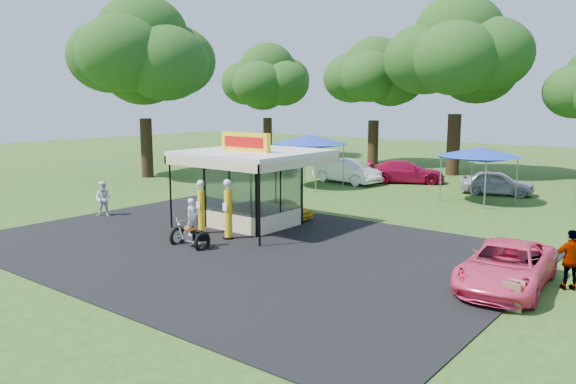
% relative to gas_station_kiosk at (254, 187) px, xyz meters
% --- Properties ---
extents(ground, '(120.00, 120.00, 0.00)m').
position_rel_gas_station_kiosk_xyz_m(ground, '(2.00, -4.99, -1.78)').
color(ground, '#2B4F18').
rests_on(ground, ground).
extents(asphalt_apron, '(20.00, 14.00, 0.04)m').
position_rel_gas_station_kiosk_xyz_m(asphalt_apron, '(2.00, -2.99, -1.76)').
color(asphalt_apron, black).
rests_on(asphalt_apron, ground).
extents(gas_station_kiosk, '(5.40, 5.40, 4.18)m').
position_rel_gas_station_kiosk_xyz_m(gas_station_kiosk, '(0.00, 0.00, 0.00)').
color(gas_station_kiosk, white).
rests_on(gas_station_kiosk, ground).
extents(gas_pump_left, '(0.43, 0.43, 2.29)m').
position_rel_gas_station_kiosk_xyz_m(gas_pump_left, '(-0.74, -2.45, -0.68)').
color(gas_pump_left, black).
rests_on(gas_pump_left, ground).
extents(gas_pump_right, '(0.46, 0.46, 2.46)m').
position_rel_gas_station_kiosk_xyz_m(gas_pump_right, '(0.78, -2.41, -0.60)').
color(gas_pump_right, black).
rests_on(gas_pump_right, ground).
extents(motorcycle, '(1.66, 0.78, 1.98)m').
position_rel_gas_station_kiosk_xyz_m(motorcycle, '(0.60, -4.21, -1.01)').
color(motorcycle, black).
rests_on(motorcycle, ground).
extents(spare_tires, '(1.01, 0.67, 0.84)m').
position_rel_gas_station_kiosk_xyz_m(spare_tires, '(-2.49, -1.15, -1.37)').
color(spare_tires, black).
rests_on(spare_tires, ground).
extents(a_frame_sign, '(0.48, 0.44, 0.85)m').
position_rel_gas_station_kiosk_xyz_m(a_frame_sign, '(12.17, -3.42, -1.35)').
color(a_frame_sign, '#593819').
rests_on(a_frame_sign, ground).
extents(kiosk_car, '(2.82, 1.13, 0.96)m').
position_rel_gas_station_kiosk_xyz_m(kiosk_car, '(-0.00, 2.21, -1.30)').
color(kiosk_car, yellow).
rests_on(kiosk_car, ground).
extents(pink_sedan, '(2.65, 5.03, 1.35)m').
position_rel_gas_station_kiosk_xyz_m(pink_sedan, '(11.41, -1.55, -1.11)').
color(pink_sedan, '#FF4576').
rests_on(pink_sedan, ground).
extents(spectator_west, '(1.05, 1.02, 1.70)m').
position_rel_gas_station_kiosk_xyz_m(spectator_west, '(-7.08, -2.88, -0.93)').
color(spectator_west, white).
rests_on(spectator_west, ground).
extents(spectator_east_b, '(1.13, 0.94, 1.81)m').
position_rel_gas_station_kiosk_xyz_m(spectator_east_b, '(12.95, -0.54, -0.88)').
color(spectator_east_b, gray).
rests_on(spectator_east_b, ground).
extents(bg_car_a, '(5.04, 2.32, 1.60)m').
position_rel_gas_station_kiosk_xyz_m(bg_car_a, '(-3.85, 13.74, -0.98)').
color(bg_car_a, white).
rests_on(bg_car_a, ground).
extents(bg_car_b, '(5.55, 4.41, 1.50)m').
position_rel_gas_station_kiosk_xyz_m(bg_car_b, '(-0.82, 16.35, -1.03)').
color(bg_car_b, '#A90D34').
rests_on(bg_car_b, ground).
extents(bg_car_c, '(4.44, 2.61, 1.42)m').
position_rel_gas_station_kiosk_xyz_m(bg_car_c, '(5.65, 15.26, -1.07)').
color(bg_car_c, '#ACABB0').
rests_on(bg_car_c, ground).
extents(tent_west, '(4.78, 4.78, 3.34)m').
position_rel_gas_station_kiosk_xyz_m(tent_west, '(-4.90, 10.95, 1.24)').
color(tent_west, gray).
rests_on(tent_west, ground).
extents(tent_east, '(4.36, 4.36, 3.05)m').
position_rel_gas_station_kiosk_xyz_m(tent_east, '(5.67, 12.02, 0.97)').
color(tent_east, gray).
rests_on(tent_east, ground).
extents(oak_far_a, '(9.06, 9.06, 10.74)m').
position_rel_gas_station_kiosk_xyz_m(oak_far_a, '(-19.40, 23.84, 5.05)').
color(oak_far_a, black).
rests_on(oak_far_a, ground).
extents(oak_far_b, '(8.88, 8.88, 10.59)m').
position_rel_gas_station_kiosk_xyz_m(oak_far_b, '(-7.96, 24.42, 4.98)').
color(oak_far_b, black).
rests_on(oak_far_b, ground).
extents(oak_far_c, '(10.86, 10.86, 12.80)m').
position_rel_gas_station_kiosk_xyz_m(oak_far_c, '(0.09, 22.24, 6.34)').
color(oak_far_c, black).
rests_on(oak_far_c, ground).
extents(oak_near, '(10.90, 10.90, 12.55)m').
position_rel_gas_station_kiosk_xyz_m(oak_near, '(-16.88, 7.33, 6.08)').
color(oak_near, black).
rests_on(oak_near, ground).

